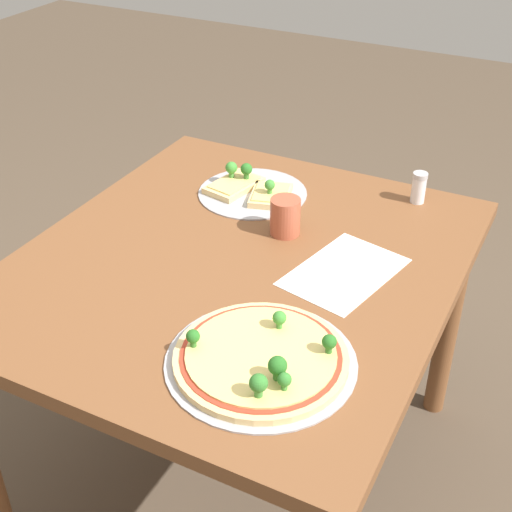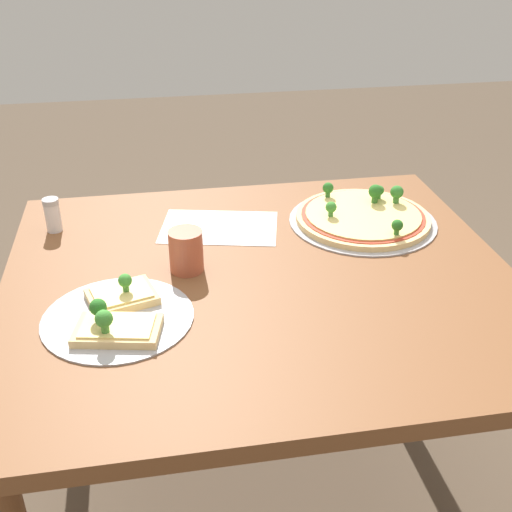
{
  "view_description": "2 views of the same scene",
  "coord_description": "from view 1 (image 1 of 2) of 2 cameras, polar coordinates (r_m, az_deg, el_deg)",
  "views": [
    {
      "loc": [
        1.19,
        0.65,
        1.59
      ],
      "look_at": [
        -0.0,
        0.04,
        0.72
      ],
      "focal_mm": 50.0,
      "sensor_mm": 36.0,
      "label": 1
    },
    {
      "loc": [
        -0.21,
        -1.14,
        1.39
      ],
      "look_at": [
        -0.0,
        0.04,
        0.72
      ],
      "focal_mm": 45.0,
      "sensor_mm": 36.0,
      "label": 2
    }
  ],
  "objects": [
    {
      "name": "ground_plane",
      "position": [
        2.08,
        -1.17,
        -16.49
      ],
      "size": [
        8.0,
        8.0,
        0.0
      ],
      "primitive_type": "plane",
      "color": "brown"
    },
    {
      "name": "condiment_shaker",
      "position": [
        1.88,
        12.89,
        5.37
      ],
      "size": [
        0.04,
        0.04,
        0.08
      ],
      "color": "silver",
      "rests_on": "dining_table"
    },
    {
      "name": "paper_menu",
      "position": [
        1.58,
        7.07,
        -1.27
      ],
      "size": [
        0.31,
        0.24,
        0.0
      ],
      "primitive_type": "cube",
      "rotation": [
        0.0,
        0.0,
        -0.22
      ],
      "color": "white",
      "rests_on": "dining_table"
    },
    {
      "name": "drinking_cup",
      "position": [
        1.69,
        2.35,
        3.18
      ],
      "size": [
        0.07,
        0.07,
        0.09
      ],
      "primitive_type": "cylinder",
      "color": "#AD5138",
      "rests_on": "dining_table"
    },
    {
      "name": "pizza_tray_slice",
      "position": [
        1.88,
        -0.4,
        5.37
      ],
      "size": [
        0.29,
        0.29,
        0.07
      ],
      "color": "#A3A3A8",
      "rests_on": "dining_table"
    },
    {
      "name": "dining_table",
      "position": [
        1.67,
        -1.4,
        -2.82
      ],
      "size": [
        1.07,
        0.95,
        0.7
      ],
      "color": "brown",
      "rests_on": "ground_plane"
    },
    {
      "name": "pizza_tray_whole",
      "position": [
        1.33,
        0.44,
        -8.18
      ],
      "size": [
        0.36,
        0.36,
        0.07
      ],
      "color": "#A3A3A8",
      "rests_on": "dining_table"
    }
  ]
}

